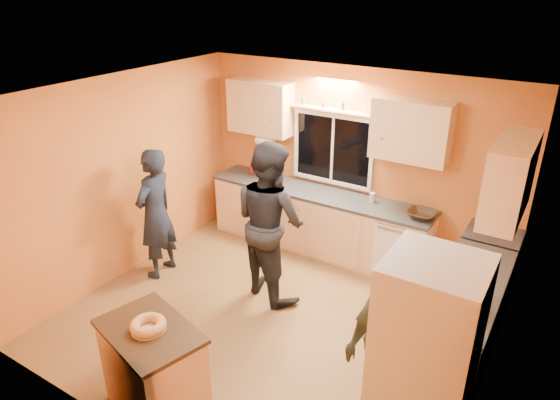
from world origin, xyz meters
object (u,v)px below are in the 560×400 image
Objects in this scene: refrigerator at (424,361)px; person_right at (387,334)px; island at (154,370)px; person_left at (156,214)px; person_center at (270,221)px.

refrigerator is 0.47m from person_right.
refrigerator is 1.69× the size of island.
island is (-2.10, -0.86, -0.44)m from refrigerator.
refrigerator is 3.81m from person_left.
island is at bearing -157.71° from refrigerator.
island is 0.65× the size of person_right.
refrigerator is at bearing 38.07° from island.
person_center is 2.12m from person_right.
person_center is (-2.25, 1.26, 0.08)m from refrigerator.
person_center reaches higher than person_right.
refrigerator is 0.92× the size of person_center.
person_center is at bearing 99.50° from person_left.
island is 2.08m from person_right.
person_center is (1.47, 0.41, 0.12)m from person_left.
person_left is (-3.72, 0.85, -0.03)m from refrigerator.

